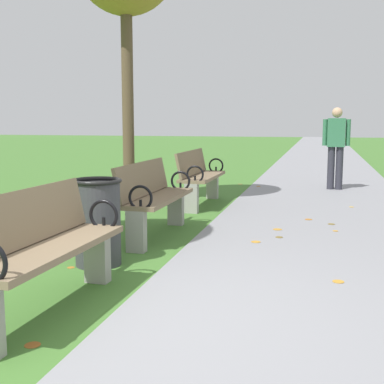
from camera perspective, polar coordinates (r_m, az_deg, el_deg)
The scene contains 8 objects.
ground_plane at distance 3.79m, azimuth -9.00°, elevation -13.62°, with size 80.00×80.00×0.00m, color #42722D.
paved_walkway at distance 21.28m, azimuth 14.25°, elevation 4.06°, with size 2.90×44.00×0.02m, color gray.
park_bench_1 at distance 3.85m, azimuth -16.23°, elevation -5.95°, with size 0.52×1.61×0.90m.
park_bench_2 at distance 6.11m, azimuth -4.27°, elevation -0.54°, with size 0.49×1.60×0.90m.
park_bench_3 at distance 8.38m, azimuth 0.87°, elevation 1.81°, with size 0.48×1.60×0.90m.
pedestrian_walking at distance 10.54m, azimuth 15.78°, elevation 5.20°, with size 0.53×0.24×1.62m.
trash_bin at distance 5.00m, azimuth -10.49°, elevation -3.28°, with size 0.48×0.48×0.84m.
scattered_leaves at distance 6.56m, azimuth 5.65°, elevation -4.13°, with size 5.20×9.63×0.02m.
Camera 1 is at (1.41, -3.23, 1.39)m, focal length 47.78 mm.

